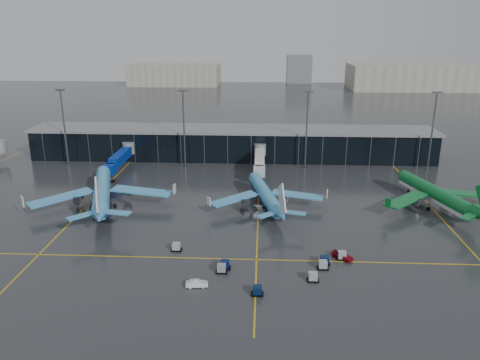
{
  "coord_description": "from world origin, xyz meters",
  "views": [
    {
      "loc": [
        10.87,
        -99.65,
        44.86
      ],
      "look_at": [
        5.0,
        18.0,
        6.0
      ],
      "focal_mm": 35.0,
      "sensor_mm": 36.0,
      "label": 1
    }
  ],
  "objects_px": {
    "airliner_arkefly": "(101,182)",
    "airliner_klm_near": "(265,186)",
    "airliner_aer_lingus": "(436,185)",
    "service_van_white": "(197,283)",
    "service_van_red": "(342,255)",
    "mobile_airstair": "(259,214)",
    "baggage_carts": "(272,266)"
  },
  "relations": [
    {
      "from": "airliner_klm_near",
      "to": "airliner_arkefly",
      "type": "bearing_deg",
      "value": 169.23
    },
    {
      "from": "airliner_arkefly",
      "to": "baggage_carts",
      "type": "height_order",
      "value": "airliner_arkefly"
    },
    {
      "from": "service_van_red",
      "to": "airliner_klm_near",
      "type": "bearing_deg",
      "value": 72.91
    },
    {
      "from": "airliner_klm_near",
      "to": "mobile_airstair",
      "type": "relative_size",
      "value": 9.62
    },
    {
      "from": "service_van_white",
      "to": "airliner_arkefly",
      "type": "bearing_deg",
      "value": 30.59
    },
    {
      "from": "mobile_airstair",
      "to": "service_van_white",
      "type": "xyz_separation_m",
      "value": [
        -10.99,
        -33.47,
        -0.11
      ]
    },
    {
      "from": "airliner_aer_lingus",
      "to": "mobile_airstair",
      "type": "xyz_separation_m",
      "value": [
        -45.19,
        -8.74,
        -5.22
      ]
    },
    {
      "from": "baggage_carts",
      "to": "mobile_airstair",
      "type": "xyz_separation_m",
      "value": [
        -2.76,
        26.42,
        0.01
      ]
    },
    {
      "from": "airliner_arkefly",
      "to": "service_van_white",
      "type": "bearing_deg",
      "value": -69.28
    },
    {
      "from": "airliner_arkefly",
      "to": "airliner_aer_lingus",
      "type": "bearing_deg",
      "value": -14.8
    },
    {
      "from": "airliner_aer_lingus",
      "to": "service_van_white",
      "type": "height_order",
      "value": "airliner_aer_lingus"
    },
    {
      "from": "airliner_klm_near",
      "to": "service_van_white",
      "type": "height_order",
      "value": "airliner_klm_near"
    },
    {
      "from": "airliner_klm_near",
      "to": "baggage_carts",
      "type": "height_order",
      "value": "airliner_klm_near"
    },
    {
      "from": "mobile_airstair",
      "to": "airliner_arkefly",
      "type": "bearing_deg",
      "value": -166.98
    },
    {
      "from": "airliner_arkefly",
      "to": "service_van_white",
      "type": "relative_size",
      "value": 10.84
    },
    {
      "from": "baggage_carts",
      "to": "service_van_white",
      "type": "height_order",
      "value": "baggage_carts"
    },
    {
      "from": "service_van_red",
      "to": "baggage_carts",
      "type": "bearing_deg",
      "value": 153.56
    },
    {
      "from": "mobile_airstair",
      "to": "service_van_white",
      "type": "height_order",
      "value": "mobile_airstair"
    },
    {
      "from": "mobile_airstair",
      "to": "baggage_carts",
      "type": "bearing_deg",
      "value": -63.66
    },
    {
      "from": "airliner_aer_lingus",
      "to": "airliner_klm_near",
      "type": "bearing_deg",
      "value": 165.99
    },
    {
      "from": "service_van_white",
      "to": "service_van_red",
      "type": "bearing_deg",
      "value": -73.77
    },
    {
      "from": "airliner_aer_lingus",
      "to": "service_van_red",
      "type": "xyz_separation_m",
      "value": [
        -28.2,
        -30.08,
        -5.2
      ]
    },
    {
      "from": "airliner_aer_lingus",
      "to": "service_van_white",
      "type": "xyz_separation_m",
      "value": [
        -56.18,
        -42.21,
        -5.33
      ]
    },
    {
      "from": "service_van_red",
      "to": "service_van_white",
      "type": "height_order",
      "value": "service_van_red"
    },
    {
      "from": "airliner_arkefly",
      "to": "airliner_klm_near",
      "type": "bearing_deg",
      "value": -14.84
    },
    {
      "from": "airliner_klm_near",
      "to": "mobile_airstair",
      "type": "xyz_separation_m",
      "value": [
        -1.32,
        -6.96,
        -4.8
      ]
    },
    {
      "from": "airliner_arkefly",
      "to": "airliner_klm_near",
      "type": "relative_size",
      "value": 1.2
    },
    {
      "from": "mobile_airstair",
      "to": "service_van_white",
      "type": "bearing_deg",
      "value": -87.79
    },
    {
      "from": "airliner_aer_lingus",
      "to": "service_van_red",
      "type": "bearing_deg",
      "value": -149.48
    },
    {
      "from": "airliner_aer_lingus",
      "to": "service_van_white",
      "type": "bearing_deg",
      "value": -159.42
    },
    {
      "from": "baggage_carts",
      "to": "service_van_white",
      "type": "relative_size",
      "value": 9.07
    },
    {
      "from": "airliner_arkefly",
      "to": "baggage_carts",
      "type": "distance_m",
      "value": 54.42
    }
  ]
}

